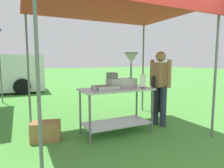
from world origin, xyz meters
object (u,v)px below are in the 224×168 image
menu_sign (143,82)px  vendor (160,84)px  donut_cart (116,101)px  donut_tray (107,88)px  donut_fryer (124,75)px  stall_canopy (114,10)px  supply_crate (46,131)px

menu_sign → vendor: 0.61m
donut_cart → donut_tray: bearing=-168.6°
donut_fryer → stall_canopy: bearing=176.3°
donut_fryer → supply_crate: (-1.50, 0.14, -0.97)m
stall_canopy → vendor: stall_canopy is taller
menu_sign → supply_crate: bearing=167.2°
stall_canopy → donut_tray: bearing=-148.1°
donut_cart → donut_fryer: 0.56m
menu_sign → vendor: size_ratio=0.17×
stall_canopy → donut_fryer: size_ratio=4.59×
donut_tray → menu_sign: bearing=-10.8°
donut_cart → donut_tray: (-0.23, -0.05, 0.28)m
menu_sign → vendor: vendor is taller
donut_tray → supply_crate: donut_tray is taller
donut_fryer → donut_tray: bearing=-163.3°
donut_cart → supply_crate: size_ratio=2.47×
donut_cart → vendor: size_ratio=0.86×
donut_cart → menu_sign: (0.48, -0.18, 0.37)m
stall_canopy → donut_cart: 1.74m
donut_fryer → menu_sign: bearing=-44.3°
donut_fryer → supply_crate: size_ratio=1.23×
donut_tray → donut_fryer: bearing=16.7°
donut_cart → supply_crate: donut_cart is taller
stall_canopy → supply_crate: size_ratio=5.66×
donut_tray → menu_sign: 0.73m
stall_canopy → donut_cart: bearing=-90.0°
stall_canopy → menu_sign: stall_canopy is taller
stall_canopy → menu_sign: bearing=-30.3°
donut_cart → menu_sign: 0.63m
stall_canopy → supply_crate: (-1.30, 0.12, -2.20)m
donut_tray → supply_crate: 1.32m
donut_cart → donut_tray: donut_tray is taller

